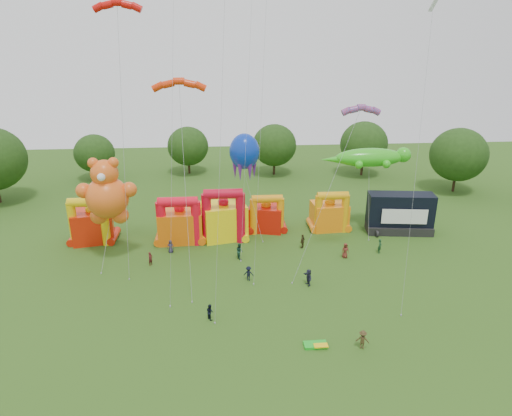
{
  "coord_description": "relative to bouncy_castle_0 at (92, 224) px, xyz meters",
  "views": [
    {
      "loc": [
        -1.75,
        -28.1,
        24.96
      ],
      "look_at": [
        1.71,
        18.0,
        7.44
      ],
      "focal_mm": 32.0,
      "sensor_mm": 36.0,
      "label": 1
    }
  ],
  "objects": [
    {
      "name": "spectator_2",
      "position": [
        18.6,
        -6.31,
        -1.44
      ],
      "size": [
        1.04,
        1.15,
        1.95
      ],
      "primitive_type": "imported",
      "rotation": [
        0.0,
        0.0,
        1.95
      ],
      "color": "#193F2F",
      "rests_on": "ground"
    },
    {
      "name": "bouncy_castle_0",
      "position": [
        0.0,
        0.0,
        0.0
      ],
      "size": [
        5.68,
        4.91,
        6.35
      ],
      "color": "red",
      "rests_on": "ground"
    },
    {
      "name": "spectator_3",
      "position": [
        19.36,
        -11.6,
        -1.58
      ],
      "size": [
        1.18,
        0.82,
        1.67
      ],
      "primitive_type": "imported",
      "rotation": [
        0.0,
        0.0,
        2.94
      ],
      "color": "black",
      "rests_on": "ground"
    },
    {
      "name": "gecko_kite",
      "position": [
        36.07,
        1.24,
        6.04
      ],
      "size": [
        12.01,
        6.37,
        11.34
      ],
      "color": "green",
      "rests_on": "ground"
    },
    {
      "name": "parafoil_kites",
      "position": [
        23.2,
        -10.26,
        7.61
      ],
      "size": [
        28.47,
        9.3,
        28.96
      ],
      "color": "red",
      "rests_on": "ground"
    },
    {
      "name": "bouncy_castle_1",
      "position": [
        11.22,
        -0.59,
        0.0
      ],
      "size": [
        5.75,
        4.7,
        6.4
      ],
      "color": "orange",
      "rests_on": "ground"
    },
    {
      "name": "diamond_kites",
      "position": [
        20.23,
        -11.81,
        13.99
      ],
      "size": [
        24.67,
        18.93,
        35.85
      ],
      "color": "#C63709",
      "rests_on": "ground"
    },
    {
      "name": "spectator_5",
      "position": [
        25.65,
        -13.07,
        -1.49
      ],
      "size": [
        0.91,
        1.79,
        1.84
      ],
      "primitive_type": "imported",
      "rotation": [
        0.0,
        0.0,
        4.94
      ],
      "color": "#212137",
      "rests_on": "ground"
    },
    {
      "name": "folded_kite_bundle",
      "position": [
        24.46,
        -23.31,
        -2.28
      ],
      "size": [
        2.01,
        1.12,
        0.31
      ],
      "color": "green",
      "rests_on": "ground"
    },
    {
      "name": "spectator_6",
      "position": [
        31.2,
        -7.06,
        -1.49
      ],
      "size": [
        0.97,
        0.69,
        1.86
      ],
      "primitive_type": "imported",
      "rotation": [
        0.0,
        0.0,
        6.39
      ],
      "color": "maroon",
      "rests_on": "ground"
    },
    {
      "name": "octopus_kite",
      "position": [
        20.06,
        -0.07,
        5.86
      ],
      "size": [
        4.14,
        4.37,
        13.77
      ],
      "color": "#0B2EAB",
      "rests_on": "ground"
    },
    {
      "name": "spectator_0",
      "position": [
        10.25,
        -4.14,
        -1.6
      ],
      "size": [
        0.82,
        0.55,
        1.64
      ],
      "primitive_type": "imported",
      "rotation": [
        0.0,
        0.0,
        0.03
      ],
      "color": "#262239",
      "rests_on": "ground"
    },
    {
      "name": "spectator_1",
      "position": [
        8.25,
        -7.28,
        -1.59
      ],
      "size": [
        0.66,
        0.72,
        1.65
      ],
      "primitive_type": "imported",
      "rotation": [
        0.0,
        0.0,
        1.0
      ],
      "color": "#4C1517",
      "rests_on": "ground"
    },
    {
      "name": "ground",
      "position": [
        18.65,
        -27.07,
        -2.42
      ],
      "size": [
        160.0,
        160.0,
        0.0
      ],
      "primitive_type": "plane",
      "color": "#2F5618",
      "rests_on": "ground"
    },
    {
      "name": "tree_ring",
      "position": [
        17.47,
        -26.46,
        3.84
      ],
      "size": [
        123.49,
        125.59,
        12.07
      ],
      "color": "#352314",
      "rests_on": "ground"
    },
    {
      "name": "bouncy_castle_3",
      "position": [
        22.56,
        1.91,
        -0.33
      ],
      "size": [
        5.3,
        4.64,
        5.43
      ],
      "color": "red",
      "rests_on": "ground"
    },
    {
      "name": "stage_trailer",
      "position": [
        40.4,
        0.04,
        0.2
      ],
      "size": [
        8.89,
        4.25,
        5.43
      ],
      "color": "black",
      "rests_on": "ground"
    },
    {
      "name": "spectator_4",
      "position": [
        26.57,
        -4.03,
        -1.51
      ],
      "size": [
        0.98,
        1.13,
        1.82
      ],
      "primitive_type": "imported",
      "rotation": [
        0.0,
        0.0,
        4.1
      ],
      "color": "#382C16",
      "rests_on": "ground"
    },
    {
      "name": "bouncy_castle_2",
      "position": [
        16.82,
        -0.23,
        0.3
      ],
      "size": [
        6.29,
        5.46,
        7.18
      ],
      "color": "yellow",
      "rests_on": "ground"
    },
    {
      "name": "spectator_8",
      "position": [
        15.32,
        -18.56,
        -1.63
      ],
      "size": [
        0.9,
        0.96,
        1.57
      ],
      "primitive_type": "imported",
      "rotation": [
        0.0,
        0.0,
        2.11
      ],
      "color": "black",
      "rests_on": "ground"
    },
    {
      "name": "spectator_7",
      "position": [
        35.74,
        -6.13,
        -1.49
      ],
      "size": [
        0.74,
        0.8,
        1.84
      ],
      "primitive_type": "imported",
      "rotation": [
        0.0,
        0.0,
        0.99
      ],
      "color": "#173B1E",
      "rests_on": "ground"
    },
    {
      "name": "teddy_bear_kite",
      "position": [
        3.6,
        -5.18,
        5.14
      ],
      "size": [
        6.83,
        6.48,
        12.43
      ],
      "color": "orange",
      "rests_on": "ground"
    },
    {
      "name": "spectator_9",
      "position": [
        28.3,
        -23.84,
        -1.55
      ],
      "size": [
        1.27,
        0.98,
        1.74
      ],
      "primitive_type": "imported",
      "rotation": [
        0.0,
        0.0,
        2.81
      ],
      "color": "#403119",
      "rests_on": "ground"
    },
    {
      "name": "bouncy_castle_4",
      "position": [
        31.25,
        1.74,
        -0.23
      ],
      "size": [
        4.92,
        4.07,
        5.73
      ],
      "color": "orange",
      "rests_on": "ground"
    }
  ]
}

